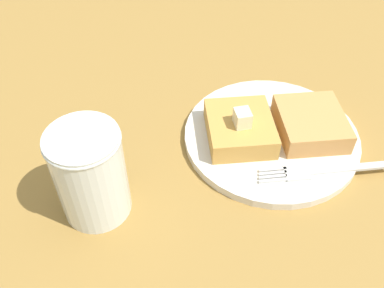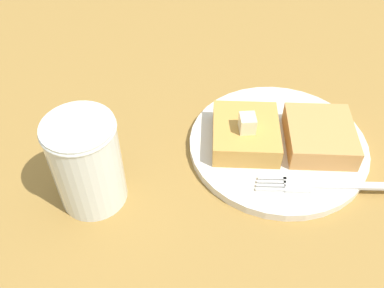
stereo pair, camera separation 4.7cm
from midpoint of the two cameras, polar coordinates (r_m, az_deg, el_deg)
name	(u,v)px [view 2 (the right image)]	position (r cm, az deg, el deg)	size (l,w,h in cm)	color
table_surface	(265,217)	(49.09, 12.44, -9.70)	(112.36, 112.36, 2.74)	olive
plate	(280,145)	(53.93, 14.15, -0.29)	(21.66, 21.66, 1.07)	silver
toast_slice_left	(246,133)	(51.87, 9.74, 1.27)	(7.80, 8.71, 2.74)	gold
toast_slice_middle	(320,136)	(53.80, 19.09, 0.93)	(7.80, 8.71, 2.74)	tan
butter_pat_primary	(247,123)	(49.70, 10.10, 2.61)	(2.01, 1.81, 2.01)	beige
fork	(318,185)	(50.07, 19.06, -5.33)	(15.91, 5.05, 0.36)	silver
syrup_jar	(87,165)	(44.96, -10.90, -2.94)	(7.43, 7.43, 10.72)	#471905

